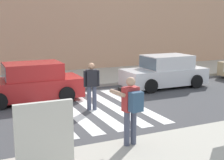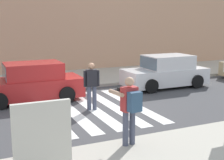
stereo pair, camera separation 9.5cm
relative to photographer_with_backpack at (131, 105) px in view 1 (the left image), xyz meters
name	(u,v)px [view 1 (the left image)]	position (x,y,z in m)	size (l,w,h in m)	color
ground_plane	(95,110)	(0.49, 3.66, -1.17)	(120.00, 120.00, 0.00)	#424244
sidewalk_far	(53,80)	(0.49, 9.66, -1.10)	(60.00, 4.80, 0.14)	#B2AD9E
building_facade_far	(34,18)	(0.49, 14.06, 2.16)	(56.00, 4.00, 6.65)	tan
crosswalk_stripe_0	(50,114)	(-1.11, 3.86, -1.16)	(0.44, 5.20, 0.01)	silver
crosswalk_stripe_1	(72,111)	(-0.31, 3.86, -1.16)	(0.44, 5.20, 0.01)	silver
crosswalk_stripe_2	(93,109)	(0.49, 3.86, -1.16)	(0.44, 5.20, 0.01)	silver
crosswalk_stripe_3	(112,106)	(1.29, 3.86, -1.16)	(0.44, 5.20, 0.01)	silver
crosswalk_stripe_4	(131,104)	(2.09, 3.86, -1.16)	(0.44, 5.20, 0.01)	silver
photographer_with_backpack	(131,105)	(0.00, 0.00, 0.00)	(0.65, 0.89, 1.72)	#474C60
pedestrian_crossing	(92,84)	(0.41, 3.73, -0.19)	(0.57, 0.30, 1.72)	#474C60
parked_car_red	(31,83)	(-1.35, 5.96, -0.44)	(4.10, 1.92, 1.55)	red
parked_car_white	(165,72)	(5.07, 5.96, -0.44)	(4.10, 1.92, 1.55)	white
advertising_board	(45,143)	(-2.34, -0.93, -0.23)	(1.10, 0.11, 1.60)	beige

